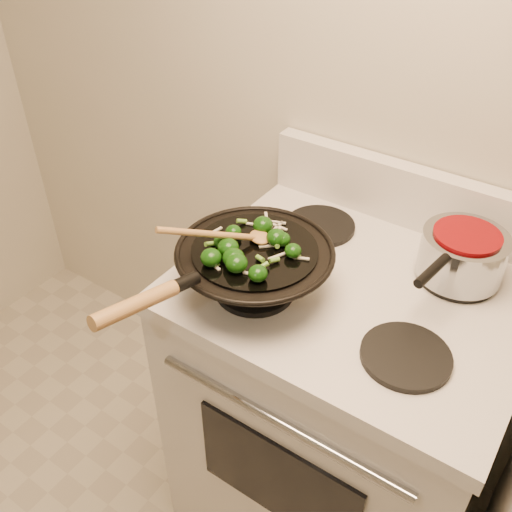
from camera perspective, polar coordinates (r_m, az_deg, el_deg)
The scene contains 5 objects.
stove at distance 1.65m, azimuth 8.37°, elevation -14.68°, with size 0.78×0.67×1.08m.
wok at distance 1.24m, azimuth -0.25°, elevation -1.10°, with size 0.35×0.57×0.18m.
stirfry at distance 1.19m, azimuth -0.91°, elevation 0.78°, with size 0.23×0.24×0.04m.
wooden_spoon at distance 1.20m, azimuth -2.48°, elevation 2.08°, with size 0.16×0.23×0.10m.
saucepan at distance 1.36m, azimuth 19.91°, elevation 0.14°, with size 0.19×0.31×0.11m.
Camera 1 is at (0.26, 0.22, 1.77)m, focal length 40.00 mm.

